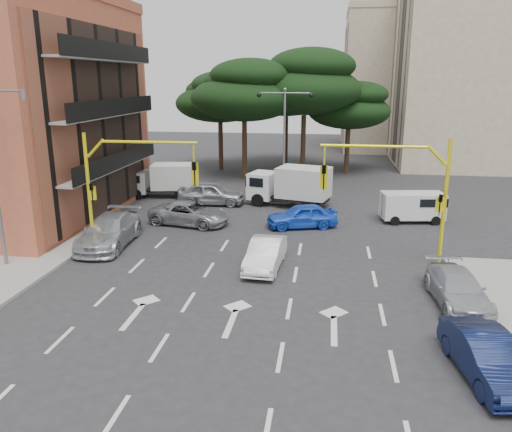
{
  "coord_description": "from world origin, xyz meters",
  "views": [
    {
      "loc": [
        3.25,
        -21.05,
        8.54
      ],
      "look_at": [
        -0.36,
        3.85,
        1.6
      ],
      "focal_mm": 35.0,
      "sensor_mm": 36.0,
      "label": 1
    }
  ],
  "objects": [
    {
      "name": "van_white",
      "position": [
        8.5,
        9.69,
        0.93
      ],
      "size": [
        3.93,
        2.23,
        1.86
      ],
      "primitive_type": null,
      "rotation": [
        0.0,
        0.0,
        -1.42
      ],
      "color": "silver",
      "rests_on": "ground"
    },
    {
      "name": "car_silver_cross_b",
      "position": [
        -4.73,
        12.21,
        0.79
      ],
      "size": [
        4.72,
        2.04,
        1.59
      ],
      "primitive_type": "imported",
      "rotation": [
        0.0,
        0.0,
        1.61
      ],
      "color": "#9A9DA2",
      "rests_on": "ground"
    },
    {
      "name": "apartment_beige_near",
      "position": [
        19.95,
        32.0,
        9.35
      ],
      "size": [
        20.2,
        12.15,
        18.7
      ],
      "color": "tan",
      "rests_on": "ground"
    },
    {
      "name": "apartment_beige_far",
      "position": [
        12.95,
        44.0,
        8.35
      ],
      "size": [
        16.2,
        12.15,
        16.7
      ],
      "color": "tan",
      "rests_on": "ground"
    },
    {
      "name": "pine_back",
      "position": [
        -0.94,
        28.96,
        7.6
      ],
      "size": [
        9.15,
        9.15,
        10.23
      ],
      "color": "#382616",
      "rests_on": "ground"
    },
    {
      "name": "pine_right",
      "position": [
        5.06,
        25.96,
        6.22
      ],
      "size": [
        7.49,
        7.49,
        8.37
      ],
      "color": "#382616",
      "rests_on": "ground"
    },
    {
      "name": "median_strip",
      "position": [
        0.0,
        16.0,
        0.07
      ],
      "size": [
        1.4,
        6.0,
        0.15
      ],
      "primitive_type": "cube",
      "color": "gray",
      "rests_on": "ground"
    },
    {
      "name": "car_silver_wagon",
      "position": [
        -8.0,
        2.67,
        0.8
      ],
      "size": [
        2.54,
        5.62,
        1.6
      ],
      "primitive_type": "imported",
      "rotation": [
        0.0,
        0.0,
        0.06
      ],
      "color": "#ACAFB4",
      "rests_on": "ground"
    },
    {
      "name": "car_blue_compact",
      "position": [
        1.86,
        7.49,
        0.71
      ],
      "size": [
        4.46,
        2.8,
        1.41
      ],
      "primitive_type": "imported",
      "rotation": [
        0.0,
        0.0,
        -1.28
      ],
      "color": "blue",
      "rests_on": "ground"
    },
    {
      "name": "car_silver_parked",
      "position": [
        8.46,
        -2.15,
        0.64
      ],
      "size": [
        2.13,
        4.53,
        1.28
      ],
      "primitive_type": "imported",
      "rotation": [
        0.0,
        0.0,
        0.08
      ],
      "color": "#AAADB2",
      "rests_on": "ground"
    },
    {
      "name": "box_truck_b",
      "position": [
        0.71,
        12.56,
        1.39
      ],
      "size": [
        6.07,
        3.78,
        2.78
      ],
      "primitive_type": null,
      "rotation": [
        0.0,
        0.0,
        1.3
      ],
      "color": "white",
      "rests_on": "ground"
    },
    {
      "name": "street_lamp_center",
      "position": [
        0.0,
        16.0,
        5.43
      ],
      "size": [
        4.16,
        0.36,
        7.77
      ],
      "color": "slate",
      "rests_on": "median_strip"
    },
    {
      "name": "car_white_hatch",
      "position": [
        0.55,
        0.67,
        0.68
      ],
      "size": [
        1.69,
        4.19,
        1.35
      ],
      "primitive_type": "imported",
      "rotation": [
        0.0,
        0.0,
        -0.06
      ],
      "color": "white",
      "rests_on": "ground"
    },
    {
      "name": "car_silver_cross_a",
      "position": [
        -4.9,
        7.15,
        0.68
      ],
      "size": [
        5.23,
        3.19,
        1.35
      ],
      "primitive_type": "imported",
      "rotation": [
        0.0,
        0.0,
        1.37
      ],
      "color": "#999BA0",
      "rests_on": "ground"
    },
    {
      "name": "box_truck_a",
      "position": [
        -9.0,
        14.0,
        1.23
      ],
      "size": [
        5.29,
        2.95,
        2.46
      ],
      "primitive_type": null,
      "rotation": [
        0.0,
        0.0,
        1.75
      ],
      "color": "silver",
      "rests_on": "ground"
    },
    {
      "name": "ground",
      "position": [
        0.0,
        0.0,
        0.0
      ],
      "size": [
        120.0,
        120.0,
        0.0
      ],
      "primitive_type": "plane",
      "color": "#28282B",
      "rests_on": "ground"
    },
    {
      "name": "pine_left_near",
      "position": [
        -3.94,
        21.96,
        7.6
      ],
      "size": [
        9.15,
        9.15,
        10.23
      ],
      "color": "#382616",
      "rests_on": "ground"
    },
    {
      "name": "signal_mast_right",
      "position": [
        6.8,
        1.99,
        3.88
      ],
      "size": [
        5.79,
        0.37,
        6.0
      ],
      "color": "yellow",
      "rests_on": "ground"
    },
    {
      "name": "signal_mast_left",
      "position": [
        -6.8,
        1.99,
        3.88
      ],
      "size": [
        5.79,
        0.37,
        6.0
      ],
      "color": "yellow",
      "rests_on": "ground"
    },
    {
      "name": "pine_left_far",
      "position": [
        -6.94,
        25.96,
        6.91
      ],
      "size": [
        8.32,
        8.32,
        9.3
      ],
      "color": "#382616",
      "rests_on": "ground"
    },
    {
      "name": "car_navy_parked",
      "position": [
        8.09,
        -7.22,
        0.68
      ],
      "size": [
        2.07,
        4.29,
        1.35
      ],
      "primitive_type": "imported",
      "rotation": [
        0.0,
        0.0,
        0.16
      ],
      "color": "#0B1338",
      "rests_on": "ground"
    },
    {
      "name": "pine_center",
      "position": [
        1.06,
        23.96,
        8.3
      ],
      "size": [
        9.98,
        9.98,
        11.16
      ],
      "color": "#382616",
      "rests_on": "ground"
    }
  ]
}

